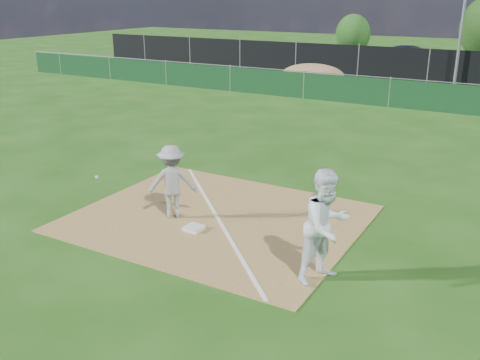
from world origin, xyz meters
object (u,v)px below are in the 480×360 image
runner (326,226)px  tree_left (353,34)px  play_at_first (172,182)px  car_left (367,56)px  light_pole (464,7)px  car_mid (412,59)px  first_base (194,228)px

runner → tree_left: (-10.89, 33.89, 0.63)m
play_at_first → car_left: bearing=98.2°
light_pole → runner: 23.25m
play_at_first → car_mid: bearing=91.7°
play_at_first → tree_left: tree_left is taller
first_base → play_at_first: 1.17m
runner → car_left: 28.57m
car_left → light_pole: bearing=-111.2°
car_left → runner: bearing=-149.8°
light_pole → car_mid: light_pole is taller
first_base → tree_left: 34.30m
light_pole → tree_left: size_ratio=2.53×
play_at_first → first_base: bearing=-24.7°
first_base → play_at_first: bearing=155.3°
first_base → tree_left: tree_left is taller
light_pole → play_at_first: (-2.39, -22.11, -3.17)m
runner → tree_left: 35.61m
car_mid → tree_left: size_ratio=1.48×
light_pole → car_mid: bearing=128.9°
runner → light_pole: bearing=28.5°
runner → tree_left: bearing=42.6°
car_left → tree_left: bearing=40.8°
car_mid → tree_left: tree_left is taller
first_base → tree_left: size_ratio=0.11×
play_at_first → car_mid: play_at_first is taller
runner → car_mid: size_ratio=0.43×
light_pole → car_mid: 6.01m
first_base → car_mid: size_ratio=0.08×
first_base → play_at_first: play_at_first is taller
light_pole → runner: (1.49, -23.01, -3.00)m
car_left → tree_left: 7.18m
first_base → tree_left: (-7.81, 33.36, 1.57)m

